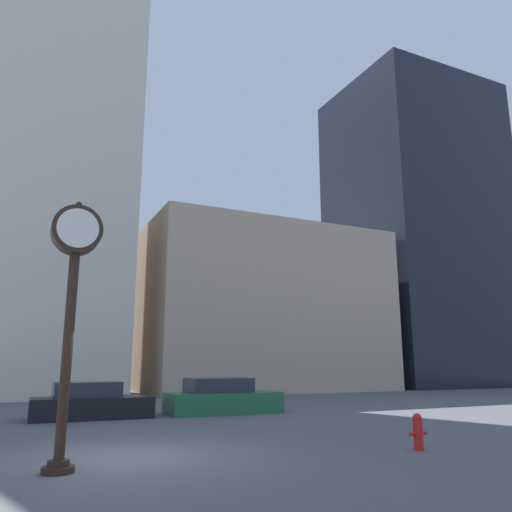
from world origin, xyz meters
TOP-DOWN VIEW (x-y plane):
  - ground_plane at (0.00, 0.00)m, footprint 200.00×200.00m
  - building_tall_tower at (-2.15, 24.00)m, footprint 11.75×12.00m
  - building_storefront_row at (14.51, 24.00)m, footprint 17.95×12.00m
  - building_glass_modern at (31.48, 24.00)m, footprint 13.88×12.00m
  - street_clock at (-1.41, -1.01)m, footprint 0.96×0.58m
  - car_black at (0.32, 8.26)m, footprint 4.19×1.95m
  - car_green at (5.30, 8.03)m, footprint 4.48×1.95m
  - fire_hydrant_far at (6.14, -1.94)m, footprint 0.50×0.22m

SIDE VIEW (x-z plane):
  - ground_plane at x=0.00m, z-range 0.00..0.00m
  - fire_hydrant_far at x=6.14m, z-range 0.01..0.81m
  - car_black at x=0.32m, z-range -0.10..1.18m
  - car_green at x=5.30m, z-range -0.11..1.26m
  - street_clock at x=-1.41m, z-range 1.00..6.08m
  - building_storefront_row at x=14.51m, z-range 0.00..11.90m
  - building_glass_modern at x=31.48m, z-range 0.00..28.44m
  - building_tall_tower at x=-2.15m, z-range 0.00..38.12m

